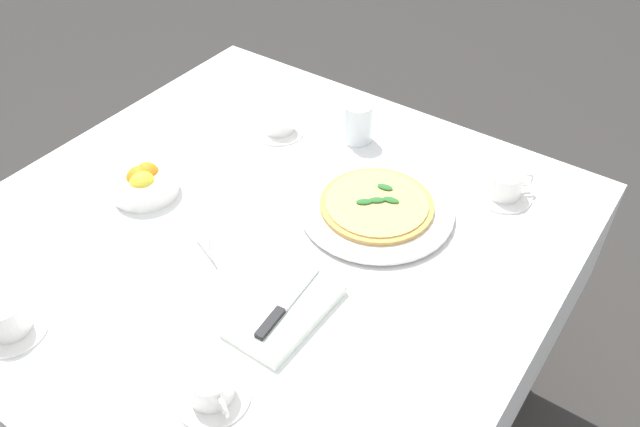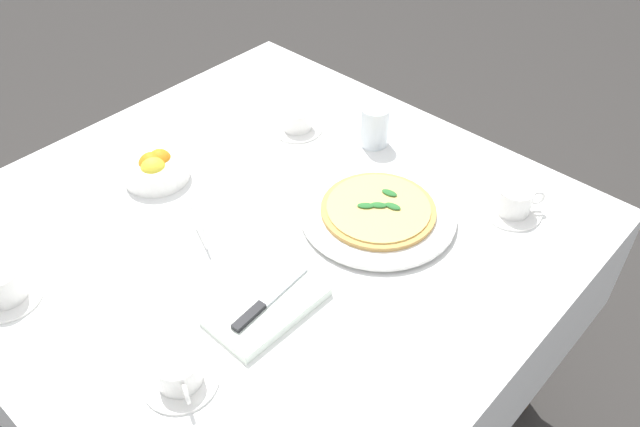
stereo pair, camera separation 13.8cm
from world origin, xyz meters
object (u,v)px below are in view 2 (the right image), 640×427
object	(u,v)px
pizza	(378,209)
napkin_folded	(267,306)
coffee_cup_right_edge	(297,121)
coffee_cup_near_right	(179,373)
coffee_cup_back_corner	(3,287)
menu_card	(199,226)
coffee_cup_far_right	(514,202)
pizza_plate	(378,214)
water_glass_center_back	(374,128)
dinner_knife	(267,300)
citrus_bowl	(156,168)

from	to	relation	value
pizza	napkin_folded	size ratio (longest dim) A/B	1.12
coffee_cup_right_edge	coffee_cup_near_right	bearing A→B (deg)	-150.45
coffee_cup_near_right	coffee_cup_back_corner	bearing A→B (deg)	105.18
menu_card	coffee_cup_far_right	bearing A→B (deg)	-108.90
menu_card	pizza_plate	bearing A→B (deg)	-106.61
coffee_cup_right_edge	water_glass_center_back	size ratio (longest dim) A/B	1.28
pizza	dinner_knife	size ratio (longest dim) A/B	1.27
pizza	coffee_cup_far_right	world-z (taller)	coffee_cup_far_right
napkin_folded	citrus_bowl	xyz separation A→B (m)	(0.10, 0.47, 0.02)
water_glass_center_back	coffee_cup_right_edge	bearing A→B (deg)	114.89
coffee_cup_far_right	pizza_plate	bearing A→B (deg)	136.26
dinner_knife	napkin_folded	bearing A→B (deg)	180.00
coffee_cup_back_corner	citrus_bowl	world-z (taller)	coffee_cup_back_corner
water_glass_center_back	menu_card	xyz separation A→B (m)	(-0.51, 0.05, -0.01)
coffee_cup_far_right	napkin_folded	size ratio (longest dim) A/B	0.59
coffee_cup_far_right	citrus_bowl	world-z (taller)	citrus_bowl
coffee_cup_right_edge	water_glass_center_back	distance (m)	0.20
water_glass_center_back	citrus_bowl	xyz separation A→B (m)	(-0.45, 0.28, -0.02)
menu_card	coffee_cup_near_right	bearing A→B (deg)	157.16
dinner_knife	water_glass_center_back	bearing A→B (deg)	14.60
menu_card	dinner_knife	bearing A→B (deg)	-167.39
water_glass_center_back	menu_card	world-z (taller)	water_glass_center_back
coffee_cup_back_corner	coffee_cup_far_right	bearing A→B (deg)	-33.64
pizza_plate	citrus_bowl	xyz separation A→B (m)	(-0.24, 0.47, 0.02)
water_glass_center_back	citrus_bowl	size ratio (longest dim) A/B	0.68
coffee_cup_far_right	dinner_knife	distance (m)	0.59
coffee_cup_back_corner	dinner_knife	xyz separation A→B (m)	(0.32, -0.38, -0.01)
coffee_cup_back_corner	coffee_cup_far_right	xyz separation A→B (m)	(0.87, -0.58, -0.00)
coffee_cup_back_corner	pizza	bearing A→B (deg)	-29.71
coffee_cup_near_right	coffee_cup_back_corner	world-z (taller)	coffee_cup_back_corner
napkin_folded	menu_card	bearing A→B (deg)	80.70
coffee_cup_near_right	citrus_bowl	world-z (taller)	citrus_bowl
water_glass_center_back	dinner_knife	size ratio (longest dim) A/B	0.52
coffee_cup_near_right	coffee_cup_right_edge	xyz separation A→B (m)	(0.68, 0.38, -0.00)
pizza	citrus_bowl	xyz separation A→B (m)	(-0.24, 0.47, 0.00)
coffee_cup_near_right	coffee_cup_far_right	size ratio (longest dim) A/B	1.00
coffee_cup_back_corner	citrus_bowl	bearing A→B (deg)	12.27
coffee_cup_back_corner	pizza_plate	bearing A→B (deg)	-29.72
napkin_folded	pizza	bearing A→B (deg)	2.06
citrus_bowl	coffee_cup_far_right	bearing A→B (deg)	-55.96
coffee_cup_right_edge	coffee_cup_back_corner	xyz separation A→B (m)	(-0.78, 0.01, 0.01)
coffee_cup_near_right	napkin_folded	bearing A→B (deg)	2.31
pizza	napkin_folded	bearing A→B (deg)	-178.55
coffee_cup_back_corner	water_glass_center_back	size ratio (longest dim) A/B	1.30
coffee_cup_near_right	water_glass_center_back	world-z (taller)	water_glass_center_back
napkin_folded	menu_card	world-z (taller)	menu_card
pizza	coffee_cup_near_right	distance (m)	0.55
coffee_cup_near_right	menu_card	distance (m)	0.36
coffee_cup_near_right	menu_card	xyz separation A→B (m)	(0.25, 0.25, 0.00)
pizza_plate	pizza	distance (m)	0.01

